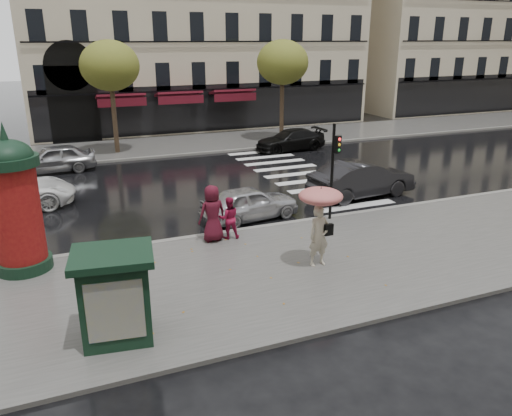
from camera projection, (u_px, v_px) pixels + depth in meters
name	position (u px, v px, depth m)	size (l,w,h in m)	color
ground	(262.00, 268.00, 15.37)	(160.00, 160.00, 0.00)	black
near_sidewalk	(269.00, 272.00, 14.91)	(90.00, 7.00, 0.12)	#474744
far_sidewalk	(148.00, 147.00, 32.00)	(90.00, 6.00, 0.12)	#474744
near_kerb	(230.00, 232.00, 17.97)	(90.00, 0.25, 0.14)	slate
far_kerb	(157.00, 157.00, 29.37)	(90.00, 0.25, 0.14)	slate
zebra_crossing	(297.00, 174.00, 25.92)	(3.60, 11.75, 0.01)	silver
tree_far_left	(110.00, 66.00, 28.76)	(3.40, 3.40, 6.64)	#38281C
tree_far_right	(283.00, 63.00, 32.68)	(3.40, 3.40, 6.64)	#38281C
woman_umbrella	(320.00, 214.00, 14.76)	(1.31, 1.31, 2.52)	#BDB39C
woman_red	(229.00, 218.00, 17.10)	(0.72, 0.56, 1.48)	maroon
man_burgundy	(212.00, 213.00, 16.82)	(0.95, 0.62, 1.95)	#480E1C
morris_column	(15.00, 202.00, 14.34)	(1.65, 1.65, 4.44)	black
traffic_light	(334.00, 163.00, 18.44)	(0.27, 0.36, 3.66)	black
newsstand	(116.00, 295.00, 11.24)	(1.97, 1.74, 2.14)	black
car_silver	(250.00, 203.00, 19.28)	(1.56, 3.87, 1.32)	silver
car_darkgrey	(362.00, 179.00, 22.03)	(1.70, 4.87, 1.60)	black
car_white	(8.00, 192.00, 20.48)	(2.40, 5.21, 1.45)	white
car_black	(290.00, 140.00, 31.24)	(1.83, 4.50, 1.31)	black
car_far_silver	(53.00, 159.00, 26.06)	(1.70, 4.23, 1.44)	#9A9A9E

